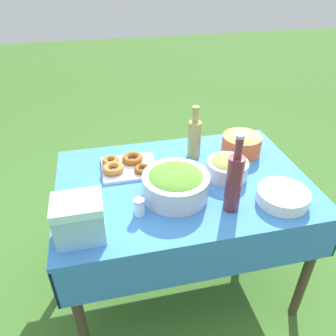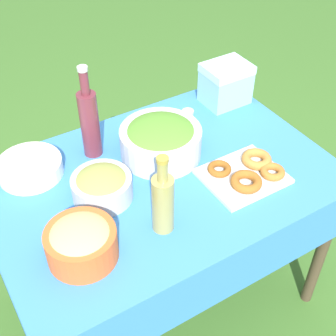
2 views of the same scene
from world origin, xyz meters
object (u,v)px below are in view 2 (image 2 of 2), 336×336
at_px(salad_bowl, 161,139).
at_px(olive_oil_bottle, 163,202).
at_px(cooler_box, 226,84).
at_px(wine_bottle, 90,121).
at_px(olive_bowl, 102,185).
at_px(plate_stack, 30,168).
at_px(donut_platter, 247,173).
at_px(pasta_bowl, 81,242).

bearing_deg(salad_bowl, olive_oil_bottle, 60.43).
relative_size(salad_bowl, cooler_box, 1.60).
bearing_deg(wine_bottle, salad_bowl, 146.71).
xyz_separation_m(salad_bowl, olive_bowl, (0.30, 0.10, -0.02)).
bearing_deg(wine_bottle, plate_stack, -1.43).
xyz_separation_m(salad_bowl, donut_platter, (-0.20, 0.28, -0.05)).
bearing_deg(wine_bottle, pasta_bowl, 61.96).
bearing_deg(olive_bowl, plate_stack, -54.78).
xyz_separation_m(plate_stack, wine_bottle, (-0.25, 0.01, 0.12)).
xyz_separation_m(pasta_bowl, donut_platter, (-0.67, -0.02, -0.05)).
xyz_separation_m(salad_bowl, pasta_bowl, (0.46, 0.31, -0.00)).
distance_m(salad_bowl, donut_platter, 0.35).
bearing_deg(plate_stack, olive_oil_bottle, 120.67).
relative_size(donut_platter, olive_oil_bottle, 1.01).
height_order(salad_bowl, olive_oil_bottle, olive_oil_bottle).
height_order(salad_bowl, olive_bowl, salad_bowl).
distance_m(olive_oil_bottle, cooler_box, 0.81).
distance_m(olive_oil_bottle, olive_bowl, 0.27).
distance_m(donut_platter, wine_bottle, 0.62).
bearing_deg(plate_stack, cooler_box, -178.68).
bearing_deg(wine_bottle, olive_oil_bottle, 94.16).
height_order(olive_oil_bottle, wine_bottle, wine_bottle).
relative_size(donut_platter, wine_bottle, 0.80).
xyz_separation_m(plate_stack, olive_oil_bottle, (-0.29, 0.49, 0.09)).
distance_m(pasta_bowl, olive_oil_bottle, 0.28).
height_order(donut_platter, olive_oil_bottle, olive_oil_bottle).
bearing_deg(olive_bowl, wine_bottle, -106.93).
relative_size(olive_oil_bottle, olive_bowl, 1.41).
relative_size(plate_stack, olive_oil_bottle, 0.80).
height_order(olive_oil_bottle, cooler_box, olive_oil_bottle).
bearing_deg(donut_platter, wine_bottle, -45.17).
bearing_deg(pasta_bowl, olive_bowl, -128.81).
relative_size(pasta_bowl, olive_bowl, 1.04).
bearing_deg(plate_stack, wine_bottle, 178.57).
relative_size(plate_stack, cooler_box, 1.22).
height_order(wine_bottle, cooler_box, wine_bottle).
bearing_deg(olive_oil_bottle, pasta_bowl, -5.47).
distance_m(pasta_bowl, olive_bowl, 0.27).
height_order(plate_stack, olive_bowl, olive_bowl).
xyz_separation_m(plate_stack, olive_bowl, (-0.18, 0.25, 0.03)).
bearing_deg(cooler_box, pasta_bowl, 27.98).
bearing_deg(cooler_box, olive_bowl, 20.34).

